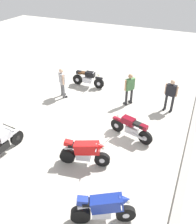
{
  "coord_description": "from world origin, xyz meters",
  "views": [
    {
      "loc": [
        7.91,
        4.24,
        6.73
      ],
      "look_at": [
        -0.49,
        0.42,
        0.75
      ],
      "focal_mm": 38.18,
      "sensor_mm": 36.0,
      "label": 1
    }
  ],
  "objects_px": {
    "motorcycle_blue_sportbike": "(104,208)",
    "person_in_gray_shirt": "(62,81)",
    "motorcycle_silver_cruiser": "(2,144)",
    "motorcycle_black_cruiser": "(88,78)",
    "person_in_green_shirt": "(130,87)",
    "motorcycle_red_sportbike": "(85,152)",
    "motorcycle_maroon_cruiser": "(131,128)",
    "person_in_black_shirt": "(171,93)"
  },
  "relations": [
    {
      "from": "motorcycle_blue_sportbike",
      "to": "person_in_gray_shirt",
      "type": "height_order",
      "value": "person_in_gray_shirt"
    },
    {
      "from": "motorcycle_silver_cruiser",
      "to": "person_in_gray_shirt",
      "type": "height_order",
      "value": "person_in_gray_shirt"
    },
    {
      "from": "motorcycle_black_cruiser",
      "to": "person_in_gray_shirt",
      "type": "relative_size",
      "value": 1.22
    },
    {
      "from": "person_in_gray_shirt",
      "to": "motorcycle_silver_cruiser",
      "type": "bearing_deg",
      "value": -133.98
    },
    {
      "from": "motorcycle_blue_sportbike",
      "to": "person_in_green_shirt",
      "type": "height_order",
      "value": "person_in_green_shirt"
    },
    {
      "from": "motorcycle_red_sportbike",
      "to": "motorcycle_blue_sportbike",
      "type": "distance_m",
      "value": 2.49
    },
    {
      "from": "motorcycle_silver_cruiser",
      "to": "motorcycle_red_sportbike",
      "type": "relative_size",
      "value": 1.08
    },
    {
      "from": "motorcycle_silver_cruiser",
      "to": "motorcycle_red_sportbike",
      "type": "distance_m",
      "value": 3.37
    },
    {
      "from": "motorcycle_black_cruiser",
      "to": "motorcycle_silver_cruiser",
      "type": "bearing_deg",
      "value": -94.68
    },
    {
      "from": "motorcycle_red_sportbike",
      "to": "motorcycle_maroon_cruiser",
      "type": "height_order",
      "value": "motorcycle_red_sportbike"
    },
    {
      "from": "person_in_black_shirt",
      "to": "motorcycle_silver_cruiser",
      "type": "bearing_deg",
      "value": -31.33
    },
    {
      "from": "motorcycle_red_sportbike",
      "to": "person_in_green_shirt",
      "type": "xyz_separation_m",
      "value": [
        -4.99,
        0.1,
        0.43
      ]
    },
    {
      "from": "motorcycle_red_sportbike",
      "to": "person_in_green_shirt",
      "type": "bearing_deg",
      "value": 73.26
    },
    {
      "from": "motorcycle_black_cruiser",
      "to": "motorcycle_blue_sportbike",
      "type": "relative_size",
      "value": 1.14
    },
    {
      "from": "motorcycle_red_sportbike",
      "to": "person_in_gray_shirt",
      "type": "distance_m",
      "value": 5.56
    },
    {
      "from": "motorcycle_maroon_cruiser",
      "to": "motorcycle_silver_cruiser",
      "type": "bearing_deg",
      "value": 50.26
    },
    {
      "from": "motorcycle_silver_cruiser",
      "to": "motorcycle_red_sportbike",
      "type": "height_order",
      "value": "motorcycle_red_sportbike"
    },
    {
      "from": "motorcycle_maroon_cruiser",
      "to": "person_in_black_shirt",
      "type": "distance_m",
      "value": 3.21
    },
    {
      "from": "motorcycle_red_sportbike",
      "to": "person_in_green_shirt",
      "type": "height_order",
      "value": "person_in_green_shirt"
    },
    {
      "from": "motorcycle_silver_cruiser",
      "to": "person_in_black_shirt",
      "type": "height_order",
      "value": "person_in_black_shirt"
    },
    {
      "from": "motorcycle_maroon_cruiser",
      "to": "person_in_gray_shirt",
      "type": "distance_m",
      "value": 5.1
    },
    {
      "from": "motorcycle_black_cruiser",
      "to": "person_in_black_shirt",
      "type": "height_order",
      "value": "person_in_black_shirt"
    },
    {
      "from": "motorcycle_maroon_cruiser",
      "to": "person_in_green_shirt",
      "type": "distance_m",
      "value": 2.94
    },
    {
      "from": "motorcycle_blue_sportbike",
      "to": "person_in_black_shirt",
      "type": "distance_m",
      "value": 7.19
    },
    {
      "from": "person_in_gray_shirt",
      "to": "motorcycle_maroon_cruiser",
      "type": "bearing_deg",
      "value": -70.45
    },
    {
      "from": "motorcycle_silver_cruiser",
      "to": "person_in_black_shirt",
      "type": "relative_size",
      "value": 1.2
    },
    {
      "from": "motorcycle_maroon_cruiser",
      "to": "person_in_black_shirt",
      "type": "height_order",
      "value": "person_in_black_shirt"
    },
    {
      "from": "person_in_black_shirt",
      "to": "person_in_green_shirt",
      "type": "distance_m",
      "value": 2.11
    },
    {
      "from": "motorcycle_silver_cruiser",
      "to": "person_in_gray_shirt",
      "type": "relative_size",
      "value": 1.22
    },
    {
      "from": "motorcycle_silver_cruiser",
      "to": "person_in_green_shirt",
      "type": "relative_size",
      "value": 1.18
    },
    {
      "from": "motorcycle_blue_sportbike",
      "to": "person_in_gray_shirt",
      "type": "bearing_deg",
      "value": 104.23
    },
    {
      "from": "person_in_green_shirt",
      "to": "person_in_gray_shirt",
      "type": "relative_size",
      "value": 1.03
    },
    {
      "from": "motorcycle_black_cruiser",
      "to": "person_in_green_shirt",
      "type": "height_order",
      "value": "person_in_green_shirt"
    },
    {
      "from": "motorcycle_maroon_cruiser",
      "to": "person_in_gray_shirt",
      "type": "height_order",
      "value": "person_in_gray_shirt"
    },
    {
      "from": "person_in_black_shirt",
      "to": "person_in_gray_shirt",
      "type": "height_order",
      "value": "person_in_black_shirt"
    },
    {
      "from": "person_in_black_shirt",
      "to": "motorcycle_blue_sportbike",
      "type": "bearing_deg",
      "value": 5.5
    },
    {
      "from": "motorcycle_red_sportbike",
      "to": "motorcycle_silver_cruiser",
      "type": "bearing_deg",
      "value": 179.59
    },
    {
      "from": "motorcycle_silver_cruiser",
      "to": "motorcycle_black_cruiser",
      "type": "height_order",
      "value": "same"
    },
    {
      "from": "motorcycle_blue_sportbike",
      "to": "person_in_gray_shirt",
      "type": "xyz_separation_m",
      "value": [
        -6.14,
        -5.18,
        0.39
      ]
    },
    {
      "from": "motorcycle_red_sportbike",
      "to": "person_in_green_shirt",
      "type": "relative_size",
      "value": 1.09
    },
    {
      "from": "motorcycle_red_sportbike",
      "to": "motorcycle_black_cruiser",
      "type": "distance_m",
      "value": 6.68
    },
    {
      "from": "person_in_black_shirt",
      "to": "motorcycle_black_cruiser",
      "type": "bearing_deg",
      "value": -88.47
    }
  ]
}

